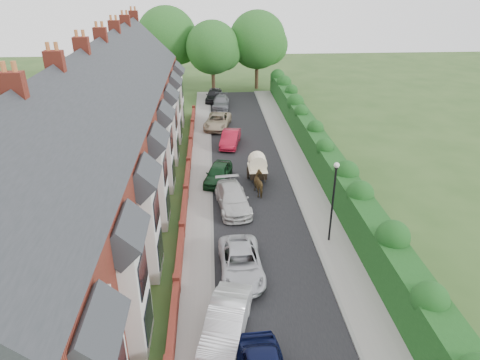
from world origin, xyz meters
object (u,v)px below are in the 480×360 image
(car_red, at_px, (230,138))
(car_silver_a, at_px, (226,322))
(horse, at_px, (260,184))
(lamppost, at_px, (334,193))
(car_grey, at_px, (221,102))
(car_silver_b, at_px, (241,263))
(car_green, at_px, (218,174))
(horse_cart, at_px, (257,166))
(car_white, at_px, (233,199))
(car_black, at_px, (214,95))
(car_beige, at_px, (218,121))

(car_red, bearing_deg, car_silver_a, -82.47)
(car_silver_a, bearing_deg, horse, 91.81)
(lamppost, bearing_deg, horse, 117.88)
(car_grey, bearing_deg, horse, -80.79)
(car_silver_b, height_order, horse, horse)
(car_green, height_order, horse_cart, horse_cart)
(car_red, xyz_separation_m, horse, (1.70, -9.79, 0.09))
(car_white, relative_size, car_green, 1.19)
(car_green, relative_size, car_black, 0.90)
(car_red, xyz_separation_m, car_black, (-1.29, 15.49, 0.08))
(car_red, xyz_separation_m, car_grey, (-0.51, 12.59, -0.03))
(car_red, height_order, horse, horse)
(car_beige, bearing_deg, car_green, -80.67)
(lamppost, bearing_deg, car_grey, 101.03)
(car_white, relative_size, car_red, 1.16)
(car_silver_a, xyz_separation_m, horse_cart, (2.99, 15.41, 0.54))
(car_grey, bearing_deg, car_silver_b, -86.11)
(lamppost, relative_size, car_grey, 1.12)
(car_green, bearing_deg, car_white, -63.46)
(car_silver_b, relative_size, car_red, 1.13)
(car_green, relative_size, car_red, 0.97)
(lamppost, distance_m, car_black, 32.47)
(car_white, height_order, car_red, car_white)
(lamppost, xyz_separation_m, horse_cart, (-3.41, 8.48, -1.99))
(car_silver_a, bearing_deg, car_red, 101.21)
(car_silver_b, relative_size, car_green, 1.16)
(lamppost, distance_m, car_green, 11.03)
(car_green, distance_m, horse_cart, 3.05)
(car_silver_b, bearing_deg, lamppost, 23.73)
(horse_cart, bearing_deg, car_red, 102.35)
(car_grey, xyz_separation_m, horse, (2.21, -22.38, 0.13))
(car_grey, relative_size, horse_cart, 1.45)
(car_red, bearing_deg, horse, -69.45)
(car_black, distance_m, horse, 25.46)
(lamppost, relative_size, car_green, 1.25)
(car_silver_a, bearing_deg, car_green, 104.40)
(car_silver_a, distance_m, car_silver_b, 4.43)
(horse, bearing_deg, car_grey, -96.14)
(car_black, bearing_deg, car_silver_b, -81.03)
(car_silver_b, height_order, car_white, car_white)
(car_green, height_order, car_red, car_green)
(car_silver_a, height_order, horse_cart, horse_cart)
(lamppost, height_order, car_green, lamppost)
(car_red, distance_m, horse, 9.94)
(car_silver_b, distance_m, car_white, 7.07)
(car_beige, height_order, horse_cart, horse_cart)
(car_black, bearing_deg, lamppost, -71.21)
(car_beige, xyz_separation_m, car_black, (-0.23, 10.26, 0.08))
(car_black, height_order, horse, horse)
(car_silver_a, relative_size, car_grey, 1.01)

